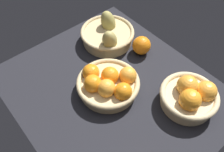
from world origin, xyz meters
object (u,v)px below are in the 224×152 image
Objects in this scene: basket_near_right_pears at (108,35)px; loose_orange_front_gap at (141,45)px; basket_near_left at (190,96)px; basket_center at (108,84)px.

basket_near_right_pears is 16.54cm from loose_orange_front_gap.
basket_near_left is at bearing -178.87° from basket_near_right_pears.
basket_near_right_pears reaches higher than basket_near_left.
basket_center reaches higher than loose_orange_front_gap.
basket_center is 3.01× the size of loose_orange_front_gap.
basket_center is (24.19, 18.75, -0.72)cm from basket_near_left.
basket_near_left is at bearing 169.18° from loose_orange_front_gap.
basket_near_left is 2.64× the size of loose_orange_front_gap.
basket_near_right_pears is at bearing 24.43° from loose_orange_front_gap.
basket_near_left is 30.61cm from basket_center.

